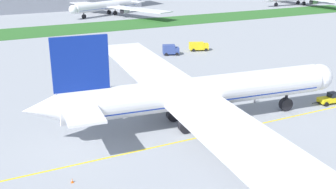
% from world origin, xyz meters
% --- Properties ---
extents(ground_plane, '(600.00, 600.00, 0.00)m').
position_xyz_m(ground_plane, '(0.00, 0.00, 0.00)').
color(ground_plane, '#9399A0').
rests_on(ground_plane, ground).
extents(apron_taxi_line, '(280.00, 0.36, 0.01)m').
position_xyz_m(apron_taxi_line, '(0.00, -2.20, 0.00)').
color(apron_taxi_line, yellow).
rests_on(apron_taxi_line, ground).
extents(grass_median_strip, '(320.00, 24.00, 0.10)m').
position_xyz_m(grass_median_strip, '(0.00, 105.71, 0.05)').
color(grass_median_strip, '#2D6628').
rests_on(grass_median_strip, ground).
extents(airliner_foreground, '(55.35, 89.28, 16.55)m').
position_xyz_m(airliner_foreground, '(3.70, 2.69, 5.62)').
color(airliner_foreground, white).
rests_on(airliner_foreground, ground).
extents(pushback_tug, '(6.41, 2.80, 2.22)m').
position_xyz_m(pushback_tug, '(32.37, -0.30, 1.02)').
color(pushback_tug, yellow).
rests_on(pushback_tug, ground).
extents(ground_crew_wingwalker_port, '(0.34, 0.61, 1.76)m').
position_xyz_m(ground_crew_wingwalker_port, '(3.37, 4.93, 1.07)').
color(ground_crew_wingwalker_port, black).
rests_on(ground_crew_wingwalker_port, ground).
extents(ground_crew_wingwalker_starboard, '(0.42, 0.47, 1.55)m').
position_xyz_m(ground_crew_wingwalker_starboard, '(19.65, 6.73, 0.94)').
color(ground_crew_wingwalker_starboard, black).
rests_on(ground_crew_wingwalker_starboard, ground).
extents(traffic_cone_near_nose, '(0.36, 0.36, 0.58)m').
position_xyz_m(traffic_cone_near_nose, '(-19.86, -6.62, 0.28)').
color(traffic_cone_near_nose, '#F2590C').
rests_on(traffic_cone_near_nose, ground).
extents(service_truck_baggage_loader, '(5.31, 3.84, 2.98)m').
position_xyz_m(service_truck_baggage_loader, '(-4.58, 44.61, 1.59)').
color(service_truck_baggage_loader, black).
rests_on(service_truck_baggage_loader, ground).
extents(service_truck_fuel_bowser, '(6.09, 3.95, 2.56)m').
position_xyz_m(service_truck_fuel_bowser, '(33.41, 51.05, 1.42)').
color(service_truck_fuel_bowser, yellow).
rests_on(service_truck_fuel_bowser, ground).
extents(service_truck_catering_van, '(5.19, 3.92, 2.94)m').
position_xyz_m(service_truck_catering_van, '(23.40, 50.05, 1.57)').
color(service_truck_catering_van, '#33478C').
rests_on(service_truck_catering_van, ground).
extents(parked_airliner_far_right, '(41.57, 68.26, 13.36)m').
position_xyz_m(parked_airliner_far_right, '(34.37, 135.62, 4.54)').
color(parked_airliner_far_right, white).
rests_on(parked_airliner_far_right, ground).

